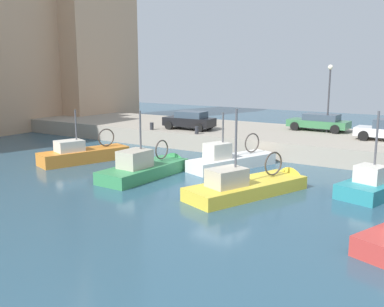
# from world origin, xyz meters

# --- Properties ---
(water_surface) EXTENTS (80.00, 80.00, 0.00)m
(water_surface) POSITION_xyz_m (0.00, 0.00, 0.00)
(water_surface) COLOR #2D5166
(water_surface) RESTS_ON ground
(quay_wall) EXTENTS (9.00, 56.00, 1.20)m
(quay_wall) POSITION_xyz_m (11.50, 0.00, 0.60)
(quay_wall) COLOR #9E9384
(quay_wall) RESTS_ON ground
(fishing_boat_green) EXTENTS (6.37, 2.42, 4.49)m
(fishing_boat_green) POSITION_xyz_m (-0.25, 4.38, 0.14)
(fishing_boat_green) COLOR #388951
(fishing_boat_green) RESTS_ON ground
(fishing_boat_teal) EXTENTS (6.46, 3.41, 4.76)m
(fishing_boat_teal) POSITION_xyz_m (3.44, -7.03, 0.09)
(fishing_boat_teal) COLOR teal
(fishing_boat_teal) RESTS_ON ground
(fishing_boat_yellow) EXTENTS (7.15, 4.30, 4.94)m
(fishing_boat_yellow) POSITION_xyz_m (-0.37, -1.89, 0.11)
(fishing_boat_yellow) COLOR gold
(fishing_boat_yellow) RESTS_ON ground
(fishing_boat_white) EXTENTS (6.64, 3.72, 4.04)m
(fishing_boat_white) POSITION_xyz_m (4.11, 1.27, 0.13)
(fishing_boat_white) COLOR white
(fishing_boat_white) RESTS_ON ground
(fishing_boat_orange) EXTENTS (6.51, 3.53, 4.10)m
(fishing_boat_orange) POSITION_xyz_m (0.63, 9.88, 0.11)
(fishing_boat_orange) COLOR orange
(fishing_boat_orange) RESTS_ON ground
(parked_car_black) EXTENTS (1.98, 3.93, 1.39)m
(parked_car_black) POSITION_xyz_m (9.03, 7.67, 1.91)
(parked_car_black) COLOR black
(parked_car_black) RESTS_ON quay_wall
(parked_car_green) EXTENTS (2.06, 4.44, 1.27)m
(parked_car_green) POSITION_xyz_m (13.61, -0.83, 1.86)
(parked_car_green) COLOR #387547
(parked_car_green) RESTS_ON quay_wall
(mooring_bollard_mid) EXTENTS (0.28, 0.28, 0.55)m
(mooring_bollard_mid) POSITION_xyz_m (7.35, 6.00, 1.48)
(mooring_bollard_mid) COLOR #2D2D33
(mooring_bollard_mid) RESTS_ON quay_wall
(mooring_bollard_north) EXTENTS (0.28, 0.28, 0.55)m
(mooring_bollard_north) POSITION_xyz_m (7.35, 10.00, 1.48)
(mooring_bollard_north) COLOR #2D2D33
(mooring_bollard_north) RESTS_ON quay_wall
(quay_streetlamp) EXTENTS (0.36, 0.36, 4.83)m
(quay_streetlamp) POSITION_xyz_m (13.00, -1.58, 4.45)
(quay_streetlamp) COLOR #38383D
(quay_streetlamp) RESTS_ON quay_wall
(waterfront_building_central) EXTENTS (9.30, 6.68, 24.28)m
(waterfront_building_central) POSITION_xyz_m (15.24, 24.50, 12.16)
(waterfront_building_central) COLOR tan
(waterfront_building_central) RESTS_ON ground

